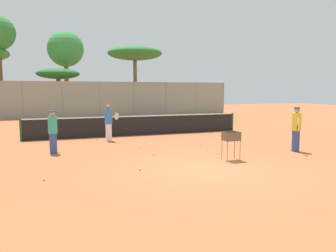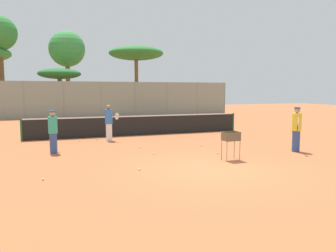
{
  "view_description": "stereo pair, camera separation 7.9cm",
  "coord_description": "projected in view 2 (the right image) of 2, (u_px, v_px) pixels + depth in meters",
  "views": [
    {
      "loc": [
        -4.75,
        -8.75,
        2.43
      ],
      "look_at": [
        -0.13,
        3.44,
        1.0
      ],
      "focal_mm": 35.0,
      "sensor_mm": 36.0,
      "label": 1
    },
    {
      "loc": [
        -4.67,
        -8.78,
        2.43
      ],
      "look_at": [
        -0.13,
        3.44,
        1.0
      ],
      "focal_mm": 35.0,
      "sensor_mm": 36.0,
      "label": 2
    }
  ],
  "objects": [
    {
      "name": "tennis_ball_2",
      "position": [
        43.0,
        179.0,
        8.84
      ],
      "size": [
        0.07,
        0.07,
        0.07
      ],
      "primitive_type": "sphere",
      "color": "#D1E54C",
      "rests_on": "ground_plane"
    },
    {
      "name": "ground_plane",
      "position": [
        211.0,
        170.0,
        10.06
      ],
      "size": [
        80.0,
        80.0,
        0.0
      ],
      "primitive_type": "plane",
      "color": "#B26038"
    },
    {
      "name": "tree_0",
      "position": [
        60.0,
        75.0,
        30.06
      ],
      "size": [
        3.87,
        3.87,
        4.42
      ],
      "color": "brown",
      "rests_on": "ground_plane"
    },
    {
      "name": "tennis_ball_3",
      "position": [
        140.0,
        147.0,
        13.8
      ],
      "size": [
        0.07,
        0.07,
        0.07
      ],
      "primitive_type": "sphere",
      "color": "#D1E54C",
      "rests_on": "ground_plane"
    },
    {
      "name": "back_fence",
      "position": [
        101.0,
        99.0,
        29.76
      ],
      "size": [
        25.81,
        0.08,
        3.21
      ],
      "color": "gray",
      "rests_on": "ground_plane"
    },
    {
      "name": "tennis_ball_7",
      "position": [
        139.0,
        169.0,
        9.95
      ],
      "size": [
        0.07,
        0.07,
        0.07
      ],
      "primitive_type": "sphere",
      "color": "#D1E54C",
      "rests_on": "ground_plane"
    },
    {
      "name": "player_white_outfit",
      "position": [
        109.0,
        122.0,
        15.7
      ],
      "size": [
        0.6,
        0.8,
        1.73
      ],
      "rotation": [
        0.0,
        0.0,
        5.3
      ],
      "color": "white",
      "rests_on": "ground_plane"
    },
    {
      "name": "tennis_net",
      "position": [
        139.0,
        125.0,
        17.68
      ],
      "size": [
        11.8,
        0.1,
        1.07
      ],
      "color": "#26592D",
      "rests_on": "ground_plane"
    },
    {
      "name": "tree_3",
      "position": [
        136.0,
        54.0,
        33.27
      ],
      "size": [
        5.52,
        5.52,
        6.86
      ],
      "color": "brown",
      "rests_on": "ground_plane"
    },
    {
      "name": "tennis_ball_0",
      "position": [
        97.0,
        139.0,
        16.09
      ],
      "size": [
        0.07,
        0.07,
        0.07
      ],
      "primitive_type": "sphere",
      "color": "#D1E54C",
      "rests_on": "ground_plane"
    },
    {
      "name": "tennis_ball_5",
      "position": [
        201.0,
        146.0,
        14.23
      ],
      "size": [
        0.07,
        0.07,
        0.07
      ],
      "primitive_type": "sphere",
      "color": "#D1E54C",
      "rests_on": "ground_plane"
    },
    {
      "name": "tennis_ball_6",
      "position": [
        79.0,
        141.0,
        15.55
      ],
      "size": [
        0.07,
        0.07,
        0.07
      ],
      "primitive_type": "sphere",
      "color": "#D1E54C",
      "rests_on": "ground_plane"
    },
    {
      "name": "player_yellow_shirt",
      "position": [
        53.0,
        131.0,
        12.57
      ],
      "size": [
        0.38,
        0.87,
        1.65
      ],
      "rotation": [
        0.0,
        0.0,
        1.3
      ],
      "color": "#334C8C",
      "rests_on": "ground_plane"
    },
    {
      "name": "tennis_ball_4",
      "position": [
        218.0,
        153.0,
        12.53
      ],
      "size": [
        0.07,
        0.07,
        0.07
      ],
      "primitive_type": "sphere",
      "color": "#D1E54C",
      "rests_on": "ground_plane"
    },
    {
      "name": "ball_cart",
      "position": [
        231.0,
        139.0,
        11.33
      ],
      "size": [
        0.56,
        0.41,
        0.99
      ],
      "color": "brown",
      "rests_on": "ground_plane"
    },
    {
      "name": "player_red_cap",
      "position": [
        296.0,
        129.0,
        12.91
      ],
      "size": [
        0.64,
        0.79,
        1.77
      ],
      "rotation": [
        0.0,
        0.0,
        4.08
      ],
      "color": "#334C8C",
      "rests_on": "ground_plane"
    },
    {
      "name": "tree_2",
      "position": [
        67.0,
        50.0,
        32.98
      ],
      "size": [
        3.58,
        3.58,
        8.37
      ],
      "color": "brown",
      "rests_on": "ground_plane"
    },
    {
      "name": "parked_car",
      "position": [
        120.0,
        107.0,
        34.52
      ],
      "size": [
        4.2,
        1.7,
        1.6
      ],
      "color": "white",
      "rests_on": "ground_plane"
    },
    {
      "name": "tennis_ball_1",
      "position": [
        154.0,
        154.0,
        12.38
      ],
      "size": [
        0.07,
        0.07,
        0.07
      ],
      "primitive_type": "sphere",
      "color": "#D1E54C",
      "rests_on": "ground_plane"
    },
    {
      "name": "tennis_ball_8",
      "position": [
        253.0,
        136.0,
        17.31
      ],
      "size": [
        0.07,
        0.07,
        0.07
      ],
      "primitive_type": "sphere",
      "color": "#D1E54C",
      "rests_on": "ground_plane"
    }
  ]
}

